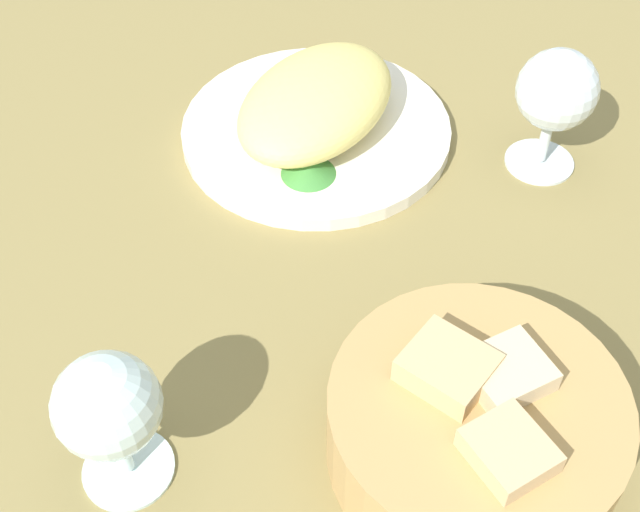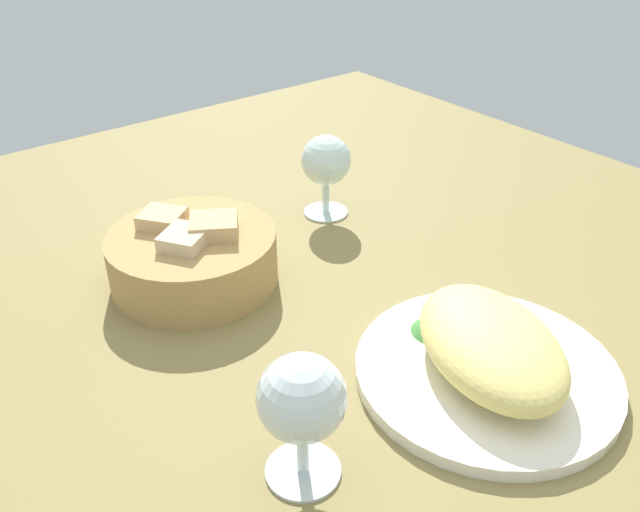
{
  "view_description": "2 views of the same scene",
  "coord_description": "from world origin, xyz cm",
  "px_view_note": "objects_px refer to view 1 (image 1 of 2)",
  "views": [
    {
      "loc": [
        46.57,
        -4.28,
        52.88
      ],
      "look_at": [
        3.4,
        -8.55,
        5.36
      ],
      "focal_mm": 47.55,
      "sensor_mm": 36.0,
      "label": 1
    },
    {
      "loc": [
        -45.9,
        32.66,
        44.84
      ],
      "look_at": [
        6.17,
        -8.43,
        3.75
      ],
      "focal_mm": 37.26,
      "sensor_mm": 36.0,
      "label": 2
    }
  ],
  "objects_px": {
    "bread_basket": "(475,424)",
    "wine_glass_near": "(109,410)",
    "plate": "(316,131)",
    "wine_glass_far": "(556,95)"
  },
  "relations": [
    {
      "from": "bread_basket",
      "to": "wine_glass_near",
      "type": "xyz_separation_m",
      "value": [
        0.04,
        -0.23,
        0.04
      ]
    },
    {
      "from": "plate",
      "to": "bread_basket",
      "type": "distance_m",
      "value": 0.36
    },
    {
      "from": "bread_basket",
      "to": "wine_glass_near",
      "type": "distance_m",
      "value": 0.24
    },
    {
      "from": "bread_basket",
      "to": "wine_glass_far",
      "type": "xyz_separation_m",
      "value": [
        -0.31,
        0.07,
        0.04
      ]
    },
    {
      "from": "wine_glass_far",
      "to": "wine_glass_near",
      "type": "bearing_deg",
      "value": -41.06
    },
    {
      "from": "bread_basket",
      "to": "wine_glass_far",
      "type": "bearing_deg",
      "value": 166.98
    },
    {
      "from": "plate",
      "to": "wine_glass_near",
      "type": "xyz_separation_m",
      "value": [
        0.37,
        -0.09,
        0.07
      ]
    },
    {
      "from": "plate",
      "to": "bread_basket",
      "type": "height_order",
      "value": "bread_basket"
    },
    {
      "from": "wine_glass_near",
      "to": "wine_glass_far",
      "type": "xyz_separation_m",
      "value": [
        -0.35,
        0.3,
        0.0
      ]
    },
    {
      "from": "bread_basket",
      "to": "wine_glass_near",
      "type": "bearing_deg",
      "value": -80.71
    }
  ]
}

